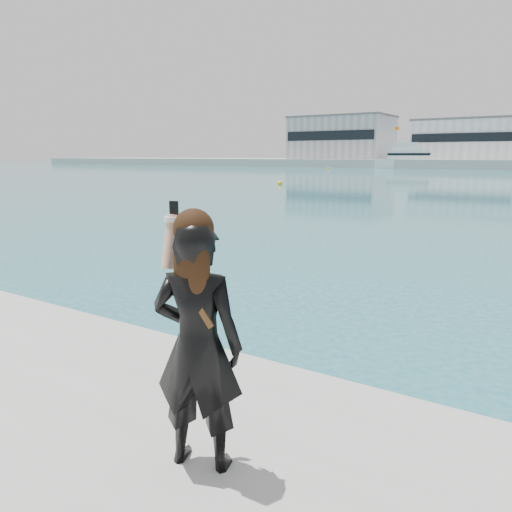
# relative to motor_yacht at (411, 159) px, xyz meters

# --- Properties ---
(ground) EXTENTS (500.00, 500.00, 0.00)m
(ground) POSITION_rel_motor_yacht_xyz_m (31.07, -112.87, -2.14)
(ground) COLOR #175E6A
(ground) RESTS_ON ground
(warehouse_grey_left) EXTENTS (26.52, 16.36, 11.50)m
(warehouse_grey_left) POSITION_rel_motor_yacht_xyz_m (-23.93, 15.11, 5.62)
(warehouse_grey_left) COLOR gray
(warehouse_grey_left) RESTS_ON far_quay
(warehouse_white) EXTENTS (24.48, 15.35, 9.50)m
(warehouse_white) POSITION_rel_motor_yacht_xyz_m (9.07, 15.11, 4.62)
(warehouse_white) COLOR silver
(warehouse_white) RESTS_ON far_quay
(flagpole_left) EXTENTS (1.28, 0.16, 8.00)m
(flagpole_left) POSITION_rel_motor_yacht_xyz_m (-6.83, 8.13, 4.40)
(flagpole_left) COLOR silver
(flagpole_left) RESTS_ON far_quay
(motor_yacht) EXTENTS (16.87, 7.50, 7.61)m
(motor_yacht) POSITION_rel_motor_yacht_xyz_m (0.00, 0.00, 0.00)
(motor_yacht) COLOR white
(motor_yacht) RESTS_ON ground
(buoy_far) EXTENTS (0.50, 0.50, 0.50)m
(buoy_far) POSITION_rel_motor_yacht_xyz_m (-13.57, -14.87, -2.14)
(buoy_far) COLOR yellow
(buoy_far) RESTS_ON ground
(buoy_extra) EXTENTS (0.50, 0.50, 0.50)m
(buoy_extra) POSITION_rel_motor_yacht_xyz_m (7.92, -72.22, -2.14)
(buoy_extra) COLOR yellow
(buoy_extra) RESTS_ON ground
(woman) EXTENTS (0.71, 0.57, 1.77)m
(woman) POSITION_rel_motor_yacht_xyz_m (31.62, -113.62, -0.44)
(woman) COLOR black
(woman) RESTS_ON near_quay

